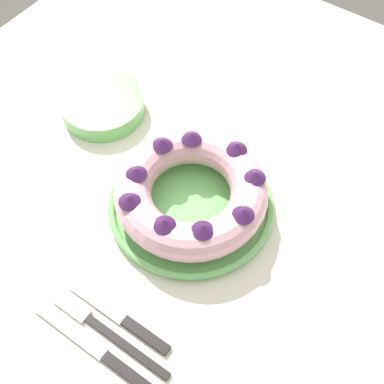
{
  "coord_description": "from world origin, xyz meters",
  "views": [
    {
      "loc": [
        -0.4,
        -0.29,
        1.53
      ],
      "look_at": [
        0.01,
        -0.0,
        0.81
      ],
      "focal_mm": 50.0,
      "sensor_mm": 36.0,
      "label": 1
    }
  ],
  "objects": [
    {
      "name": "fork",
      "position": [
        -0.25,
        -0.02,
        0.76
      ],
      "size": [
        0.02,
        0.21,
        0.01
      ],
      "rotation": [
        0.0,
        0.0,
        0.06
      ],
      "color": "black",
      "rests_on": "dining_table"
    },
    {
      "name": "dining_table",
      "position": [
        0.0,
        0.0,
        0.67
      ],
      "size": [
        1.3,
        1.24,
        0.75
      ],
      "color": "beige",
      "rests_on": "ground_plane"
    },
    {
      "name": "side_bowl",
      "position": [
        0.09,
        0.27,
        0.77
      ],
      "size": [
        0.16,
        0.16,
        0.04
      ],
      "primitive_type": "cylinder",
      "color": "#6BB760",
      "rests_on": "dining_table"
    },
    {
      "name": "ground_plane",
      "position": [
        0.0,
        0.0,
        0.0
      ],
      "size": [
        8.0,
        8.0,
        0.0
      ],
      "primitive_type": "plane",
      "color": "#4C4742"
    },
    {
      "name": "bundt_cake",
      "position": [
        0.01,
        -0.0,
        0.81
      ],
      "size": [
        0.25,
        0.25,
        0.07
      ],
      "color": "#E09EAD",
      "rests_on": "serving_dish"
    },
    {
      "name": "cake_knife",
      "position": [
        -0.22,
        -0.04,
        0.76
      ],
      "size": [
        0.02,
        0.18,
        0.01
      ],
      "rotation": [
        0.0,
        0.0,
        0.04
      ],
      "color": "black",
      "rests_on": "dining_table"
    },
    {
      "name": "serving_knife",
      "position": [
        -0.28,
        -0.05,
        0.76
      ],
      "size": [
        0.02,
        0.24,
        0.01
      ],
      "rotation": [
        0.0,
        0.0,
        -0.01
      ],
      "color": "black",
      "rests_on": "dining_table"
    },
    {
      "name": "serving_dish",
      "position": [
        0.01,
        -0.0,
        0.76
      ],
      "size": [
        0.28,
        0.28,
        0.02
      ],
      "color": "#6BB760",
      "rests_on": "dining_table"
    }
  ]
}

